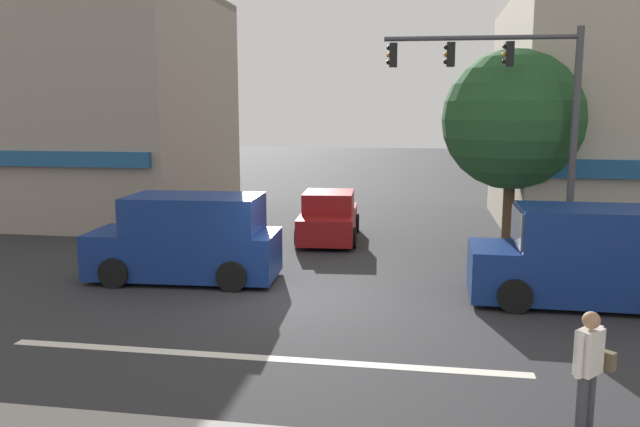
% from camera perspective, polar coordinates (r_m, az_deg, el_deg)
% --- Properties ---
extents(ground_plane, '(120.00, 120.00, 0.00)m').
position_cam_1_polar(ground_plane, '(14.10, -1.93, -7.72)').
color(ground_plane, '#2B2B2D').
extents(lane_marking_stripe, '(9.00, 0.24, 0.01)m').
position_cam_1_polar(lane_marking_stripe, '(10.88, -5.64, -12.98)').
color(lane_marking_stripe, silver).
rests_on(lane_marking_stripe, ground).
extents(building_left_block, '(12.85, 8.91, 8.72)m').
position_cam_1_polar(building_left_block, '(27.46, -23.30, 9.02)').
color(building_left_block, gray).
rests_on(building_left_block, ground).
extents(street_tree, '(3.93, 3.93, 5.87)m').
position_cam_1_polar(street_tree, '(18.50, 17.20, 8.16)').
color(street_tree, '#4C3823').
rests_on(street_tree, ground).
extents(utility_pole_near_left, '(1.40, 0.22, 7.68)m').
position_cam_1_polar(utility_pole_near_left, '(21.98, -21.16, 8.31)').
color(utility_pole_near_left, brown).
rests_on(utility_pole_near_left, ground).
extents(traffic_light_mast, '(4.89, 0.41, 6.20)m').
position_cam_1_polar(traffic_light_mast, '(16.74, 18.00, 9.45)').
color(traffic_light_mast, '#47474C').
rests_on(traffic_light_mast, ground).
extents(sedan_approaching_near, '(2.10, 4.21, 1.58)m').
position_cam_1_polar(sedan_approaching_near, '(20.30, 0.82, -0.40)').
color(sedan_approaching_near, maroon).
rests_on(sedan_approaching_near, ground).
extents(van_parked_curbside, '(4.62, 2.08, 2.11)m').
position_cam_1_polar(van_parked_curbside, '(14.58, 23.01, -3.81)').
color(van_parked_curbside, navy).
rests_on(van_parked_curbside, ground).
extents(van_crossing_leftbound, '(4.69, 2.23, 2.11)m').
position_cam_1_polar(van_crossing_leftbound, '(15.70, -12.00, -2.37)').
color(van_crossing_leftbound, navy).
rests_on(van_crossing_leftbound, ground).
extents(pedestrian_foreground_with_bag, '(0.59, 0.58, 1.67)m').
position_cam_1_polar(pedestrian_foreground_with_bag, '(8.76, 23.39, -12.69)').
color(pedestrian_foreground_with_bag, '#333338').
rests_on(pedestrian_foreground_with_bag, ground).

